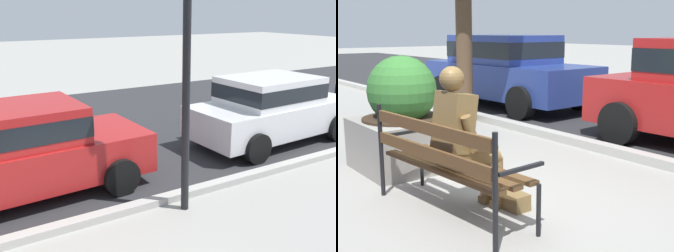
{
  "view_description": "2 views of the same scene",
  "coord_description": "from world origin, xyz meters",
  "views": [
    {
      "loc": [
        -0.53,
        -2.1,
        3.02
      ],
      "look_at": [
        3.28,
        4.32,
        0.8
      ],
      "focal_mm": 41.87,
      "sensor_mm": 36.0,
      "label": 1
    },
    {
      "loc": [
        3.59,
        -2.1,
        1.68
      ],
      "look_at": [
        0.01,
        0.69,
        0.75
      ],
      "focal_mm": 50.5,
      "sensor_mm": 36.0,
      "label": 2
    }
  ],
  "objects": [
    {
      "name": "parked_car_white",
      "position": [
        6.08,
        4.32,
        0.84
      ],
      "size": [
        4.17,
        2.06,
        1.56
      ],
      "color": "silver",
      "rests_on": "ground"
    },
    {
      "name": "parked_car_red",
      "position": [
        0.47,
        4.32,
        0.84
      ],
      "size": [
        4.17,
        2.06,
        1.56
      ],
      "color": "#B21E1E",
      "rests_on": "ground"
    },
    {
      "name": "curb_stone",
      "position": [
        0.0,
        2.9,
        0.06
      ],
      "size": [
        60.0,
        0.2,
        0.12
      ],
      "primitive_type": "cube",
      "color": "#B2AFA8",
      "rests_on": "ground"
    },
    {
      "name": "lamp_post",
      "position": [
        2.54,
        2.56,
        2.55
      ],
      "size": [
        0.32,
        0.32,
        3.9
      ],
      "color": "black",
      "rests_on": "ground"
    }
  ]
}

